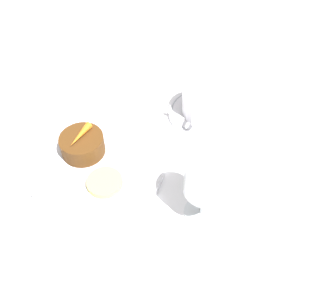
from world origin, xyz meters
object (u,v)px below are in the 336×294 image
Objects in this scene: wine_glass at (206,180)px; fork at (33,252)px; dinner_plate at (97,167)px; coffee_cup at (206,99)px; dessert_cake at (81,146)px.

fork is at bearing -50.15° from wine_glass.
fork is (0.17, -0.20, -0.08)m from wine_glass.
coffee_cup is at bearing 149.53° from dinner_plate.
coffee_cup reaches higher than dinner_plate.
wine_glass reaches higher than coffee_cup.
dessert_cake reaches higher than dinner_plate.
coffee_cup is (-0.21, 0.12, 0.03)m from dinner_plate.
dessert_cake is (0.19, -0.16, -0.01)m from coffee_cup.
dinner_plate is 0.04m from dessert_cake.
wine_glass is 0.68× the size of fork.
dinner_plate is at bearing -30.47° from coffee_cup.
coffee_cup is at bearing -160.15° from wine_glass.
coffee_cup is 0.23m from wine_glass.
wine_glass reaches higher than fork.
wine_glass is 1.69× the size of dessert_cake.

